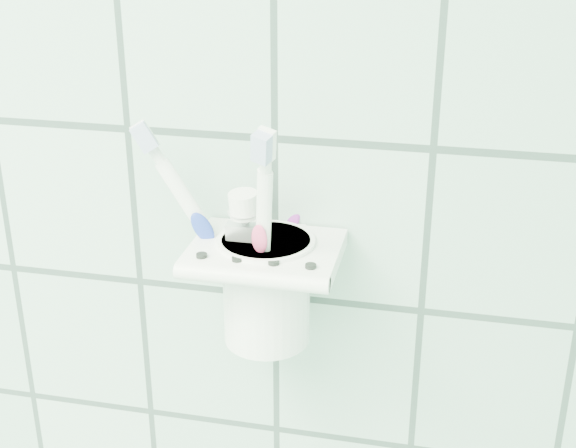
% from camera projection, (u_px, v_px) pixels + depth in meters
% --- Properties ---
extents(holder_bracket, '(0.12, 0.10, 0.04)m').
position_uv_depth(holder_bracket, '(266.00, 254.00, 0.66)').
color(holder_bracket, white).
rests_on(holder_bracket, wall_back).
extents(cup, '(0.08, 0.08, 0.09)m').
position_uv_depth(cup, '(267.00, 286.00, 0.68)').
color(cup, white).
rests_on(cup, holder_bracket).
extents(toothbrush_pink, '(0.10, 0.03, 0.20)m').
position_uv_depth(toothbrush_pink, '(264.00, 216.00, 0.66)').
color(toothbrush_pink, white).
rests_on(toothbrush_pink, cup).
extents(toothbrush_blue, '(0.04, 0.07, 0.18)m').
position_uv_depth(toothbrush_blue, '(268.00, 225.00, 0.67)').
color(toothbrush_blue, white).
rests_on(toothbrush_blue, cup).
extents(toothbrush_orange, '(0.03, 0.06, 0.20)m').
position_uv_depth(toothbrush_orange, '(259.00, 217.00, 0.66)').
color(toothbrush_orange, white).
rests_on(toothbrush_orange, cup).
extents(toothpaste_tube, '(0.04, 0.03, 0.13)m').
position_uv_depth(toothpaste_tube, '(254.00, 249.00, 0.67)').
color(toothpaste_tube, silver).
rests_on(toothpaste_tube, cup).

